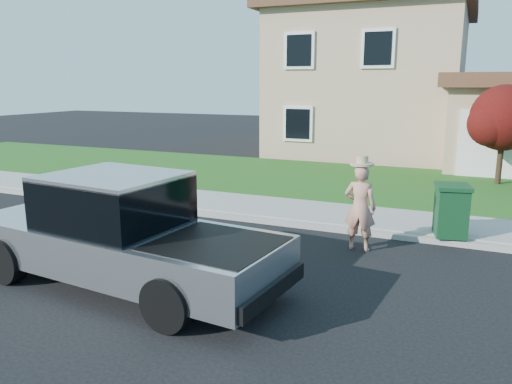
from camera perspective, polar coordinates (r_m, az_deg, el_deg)
ground at (r=9.64m, az=-6.88°, el=-7.75°), size 80.00×80.00×0.00m
curb at (r=11.74m, az=4.53°, el=-3.69°), size 40.00×0.20×0.12m
sidewalk at (r=12.75m, az=6.14°, el=-2.36°), size 40.00×2.00×0.15m
lawn at (r=17.00m, az=10.68°, el=1.14°), size 40.00×7.00×0.10m
house at (r=24.40m, az=15.96°, el=11.60°), size 14.00×11.30×6.85m
pickup_truck at (r=8.50m, az=-15.15°, el=-4.70°), size 5.84×2.49×1.87m
woman at (r=10.12m, az=11.81°, el=-1.58°), size 0.64×0.46×1.92m
ornamental_tree at (r=17.73m, az=26.59°, el=7.27°), size 2.30×2.08×3.16m
trash_bin at (r=11.20m, az=21.40°, el=-1.92°), size 0.81×0.89×1.09m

